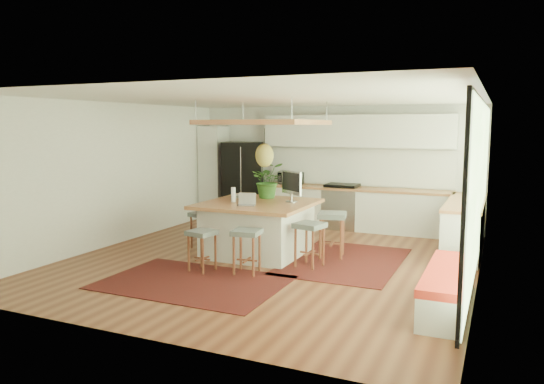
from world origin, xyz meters
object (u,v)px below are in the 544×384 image
at_px(fridge, 243,182).
at_px(microwave, 291,177).
at_px(stool_right_back, 332,237).
at_px(stool_near_left, 202,249).
at_px(monitor, 292,187).
at_px(island, 258,228).
at_px(stool_right_front, 309,245).
at_px(laptop, 246,199).
at_px(island_plant, 268,184).
at_px(stool_near_right, 247,251).
at_px(stool_left_side, 203,229).

xyz_separation_m(fridge, microwave, (1.23, -0.01, 0.17)).
bearing_deg(microwave, stool_right_back, -46.30).
xyz_separation_m(fridge, stool_near_left, (1.43, -4.19, -0.57)).
bearing_deg(monitor, stool_right_back, 40.01).
distance_m(island, stool_near_left, 1.39).
relative_size(stool_right_front, laptop, 2.29).
distance_m(monitor, microwave, 2.79).
distance_m(fridge, stool_right_front, 4.38).
distance_m(stool_right_front, microwave, 3.72).
height_order(island, stool_right_front, island).
distance_m(stool_right_back, island_plant, 1.57).
distance_m(fridge, stool_near_right, 4.59).
bearing_deg(laptop, monitor, 34.10).
bearing_deg(stool_near_right, island, 107.51).
bearing_deg(monitor, island_plant, -170.64).
xyz_separation_m(stool_near_right, stool_left_side, (-1.52, 1.20, 0.00)).
height_order(island, stool_left_side, island).
height_order(stool_near_left, stool_left_side, stool_left_side).
bearing_deg(monitor, fridge, 167.11).
height_order(stool_right_back, island_plant, island_plant).
xyz_separation_m(stool_near_left, monitor, (0.86, 1.60, 0.83)).
relative_size(island, microwave, 3.61).
distance_m(laptop, island_plant, 0.98).
xyz_separation_m(stool_near_left, stool_near_right, (0.70, 0.16, 0.00)).
relative_size(stool_near_left, stool_right_back, 0.83).
bearing_deg(stool_right_back, island_plant, 170.01).
height_order(monitor, island_plant, monitor).
relative_size(stool_near_right, stool_left_side, 1.03).
relative_size(stool_left_side, microwave, 1.31).
bearing_deg(stool_near_left, stool_right_front, 32.67).
bearing_deg(stool_right_front, microwave, 116.74).
distance_m(stool_left_side, microwave, 2.98).
bearing_deg(laptop, stool_right_front, -17.01).
bearing_deg(island_plant, laptop, -87.93).
distance_m(stool_near_right, microwave, 4.18).
bearing_deg(stool_near_left, stool_left_side, 121.11).
bearing_deg(stool_left_side, microwave, 77.48).
bearing_deg(microwave, island, -71.10).
relative_size(stool_right_front, stool_right_back, 0.92).
bearing_deg(fridge, stool_near_left, -90.52).
bearing_deg(island, microwave, 100.45).
xyz_separation_m(stool_near_left, stool_right_front, (1.44, 0.93, 0.00)).
distance_m(island, stool_left_side, 1.15).
xyz_separation_m(microwave, island_plant, (0.48, -2.29, 0.09)).
xyz_separation_m(stool_near_left, laptop, (0.32, 0.91, 0.70)).
distance_m(stool_near_left, stool_right_back, 2.29).
bearing_deg(microwave, fridge, -171.91).
relative_size(stool_near_left, microwave, 1.27).
height_order(stool_right_front, microwave, microwave).
height_order(stool_near_right, stool_left_side, stool_near_right).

